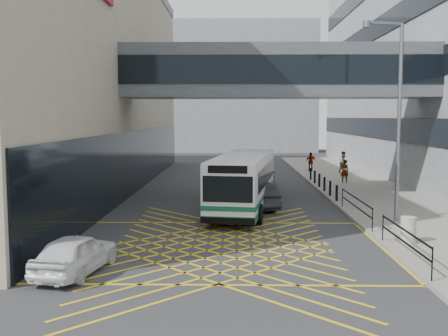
# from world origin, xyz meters

# --- Properties ---
(ground) EXTENTS (120.00, 120.00, 0.00)m
(ground) POSITION_xyz_m (0.00, 0.00, 0.00)
(ground) COLOR #333335
(building_far) EXTENTS (28.00, 16.00, 18.00)m
(building_far) POSITION_xyz_m (-2.00, 60.00, 9.00)
(building_far) COLOR gray
(building_far) RESTS_ON ground
(skybridge) EXTENTS (20.00, 4.10, 3.00)m
(skybridge) POSITION_xyz_m (3.00, 12.00, 7.50)
(skybridge) COLOR #4B5055
(skybridge) RESTS_ON ground
(pavement) EXTENTS (6.00, 54.00, 0.16)m
(pavement) POSITION_xyz_m (9.00, 15.00, 0.08)
(pavement) COLOR gray
(pavement) RESTS_ON ground
(box_junction) EXTENTS (12.00, 9.00, 0.01)m
(box_junction) POSITION_xyz_m (0.00, 0.00, 0.00)
(box_junction) COLOR gold
(box_junction) RESTS_ON ground
(bus) EXTENTS (3.91, 10.64, 2.91)m
(bus) POSITION_xyz_m (0.96, 7.83, 1.56)
(bus) COLOR white
(bus) RESTS_ON ground
(car_white) EXTENTS (2.37, 4.28, 1.29)m
(car_white) POSITION_xyz_m (-4.50, -3.42, 0.64)
(car_white) COLOR white
(car_white) RESTS_ON ground
(car_dark) EXTENTS (3.37, 5.07, 1.48)m
(car_dark) POSITION_xyz_m (1.34, 8.32, 0.74)
(car_dark) COLOR black
(car_dark) RESTS_ON ground
(car_silver) EXTENTS (2.31, 4.67, 1.40)m
(car_silver) POSITION_xyz_m (2.42, 17.41, 0.70)
(car_silver) COLOR #909298
(car_silver) RESTS_ON ground
(street_lamp) EXTENTS (1.99, 0.79, 8.85)m
(street_lamp) POSITION_xyz_m (7.66, 4.32, 5.20)
(street_lamp) COLOR slate
(street_lamp) RESTS_ON pavement
(litter_bin) EXTENTS (0.56, 0.56, 0.98)m
(litter_bin) POSITION_xyz_m (7.01, 0.17, 0.65)
(litter_bin) COLOR #ADA89E
(litter_bin) RESTS_ON pavement
(kerb_railings) EXTENTS (0.05, 12.54, 1.00)m
(kerb_railings) POSITION_xyz_m (6.15, 1.78, 0.88)
(kerb_railings) COLOR black
(kerb_railings) RESTS_ON pavement
(bollards) EXTENTS (0.14, 10.14, 0.90)m
(bollards) POSITION_xyz_m (6.25, 15.00, 0.61)
(bollards) COLOR black
(bollards) RESTS_ON pavement
(pedestrian_a) EXTENTS (0.66, 0.47, 1.65)m
(pedestrian_a) POSITION_xyz_m (8.43, 18.33, 0.99)
(pedestrian_a) COLOR gray
(pedestrian_a) RESTS_ON pavement
(pedestrian_b) EXTENTS (1.02, 0.86, 1.81)m
(pedestrian_b) POSITION_xyz_m (9.76, 24.94, 1.07)
(pedestrian_b) COLOR gray
(pedestrian_b) RESTS_ON pavement
(pedestrian_c) EXTENTS (0.98, 0.51, 1.63)m
(pedestrian_c) POSITION_xyz_m (7.19, 26.39, 0.98)
(pedestrian_c) COLOR gray
(pedestrian_c) RESTS_ON pavement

